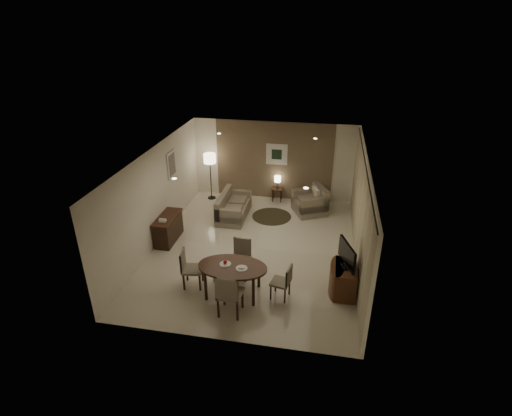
% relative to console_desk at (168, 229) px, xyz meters
% --- Properties ---
extents(room_shell, '(5.50, 7.00, 2.70)m').
position_rel_console_desk_xyz_m(room_shell, '(2.49, 0.40, 0.98)').
color(room_shell, beige).
rests_on(room_shell, ground).
extents(taupe_accent, '(3.96, 0.03, 2.70)m').
position_rel_console_desk_xyz_m(taupe_accent, '(2.49, 3.48, 0.98)').
color(taupe_accent, '#736348').
rests_on(taupe_accent, wall_back).
extents(curtain_wall, '(0.08, 6.70, 2.58)m').
position_rel_console_desk_xyz_m(curtain_wall, '(5.17, 0.00, 0.95)').
color(curtain_wall, beige).
rests_on(curtain_wall, wall_right).
extents(curtain_rod, '(0.03, 6.80, 0.03)m').
position_rel_console_desk_xyz_m(curtain_rod, '(5.17, 0.00, 2.27)').
color(curtain_rod, black).
rests_on(curtain_rod, wall_right).
extents(art_back_frame, '(0.72, 0.03, 0.72)m').
position_rel_console_desk_xyz_m(art_back_frame, '(2.59, 3.46, 1.23)').
color(art_back_frame, silver).
rests_on(art_back_frame, wall_back).
extents(art_back_canvas, '(0.34, 0.01, 0.34)m').
position_rel_console_desk_xyz_m(art_back_canvas, '(2.59, 3.44, 1.23)').
color(art_back_canvas, black).
rests_on(art_back_canvas, wall_back).
extents(art_left_frame, '(0.03, 0.60, 0.80)m').
position_rel_console_desk_xyz_m(art_left_frame, '(-0.23, 1.20, 1.48)').
color(art_left_frame, silver).
rests_on(art_left_frame, wall_left).
extents(art_left_canvas, '(0.01, 0.46, 0.64)m').
position_rel_console_desk_xyz_m(art_left_canvas, '(-0.21, 1.20, 1.48)').
color(art_left_canvas, gray).
rests_on(art_left_canvas, wall_left).
extents(downlight_nl, '(0.10, 0.10, 0.01)m').
position_rel_console_desk_xyz_m(downlight_nl, '(1.09, -1.80, 2.31)').
color(downlight_nl, white).
rests_on(downlight_nl, ceiling).
extents(downlight_nr, '(0.10, 0.10, 0.01)m').
position_rel_console_desk_xyz_m(downlight_nr, '(3.89, -1.80, 2.31)').
color(downlight_nr, white).
rests_on(downlight_nr, ceiling).
extents(downlight_fl, '(0.10, 0.10, 0.01)m').
position_rel_console_desk_xyz_m(downlight_fl, '(1.09, 1.80, 2.31)').
color(downlight_fl, white).
rests_on(downlight_fl, ceiling).
extents(downlight_fr, '(0.10, 0.10, 0.01)m').
position_rel_console_desk_xyz_m(downlight_fr, '(3.89, 1.80, 2.31)').
color(downlight_fr, white).
rests_on(downlight_fr, ceiling).
extents(console_desk, '(0.48, 1.20, 0.75)m').
position_rel_console_desk_xyz_m(console_desk, '(0.00, 0.00, 0.00)').
color(console_desk, '#412414').
rests_on(console_desk, floor).
extents(telephone, '(0.20, 0.14, 0.09)m').
position_rel_console_desk_xyz_m(telephone, '(0.00, -0.30, 0.43)').
color(telephone, white).
rests_on(telephone, console_desk).
extents(tv_cabinet, '(0.48, 0.90, 0.70)m').
position_rel_console_desk_xyz_m(tv_cabinet, '(4.89, -1.50, -0.03)').
color(tv_cabinet, '#5E2D1C').
rests_on(tv_cabinet, floor).
extents(flat_tv, '(0.36, 0.85, 0.60)m').
position_rel_console_desk_xyz_m(flat_tv, '(4.87, -1.50, 0.65)').
color(flat_tv, black).
rests_on(flat_tv, tv_cabinet).
extents(dining_table, '(1.58, 0.99, 0.74)m').
position_rel_console_desk_xyz_m(dining_table, '(2.37, -2.01, -0.00)').
color(dining_table, '#412414').
rests_on(dining_table, floor).
extents(chair_near, '(0.53, 0.53, 1.04)m').
position_rel_console_desk_xyz_m(chair_near, '(2.47, -2.67, 0.15)').
color(chair_near, gray).
rests_on(chair_near, floor).
extents(chair_far, '(0.50, 0.50, 0.95)m').
position_rel_console_desk_xyz_m(chair_far, '(2.38, -1.32, 0.10)').
color(chair_far, gray).
rests_on(chair_far, floor).
extents(chair_left, '(0.52, 0.52, 0.94)m').
position_rel_console_desk_xyz_m(chair_left, '(1.37, -1.90, 0.09)').
color(chair_left, gray).
rests_on(chair_left, floor).
extents(chair_right, '(0.48, 0.48, 0.84)m').
position_rel_console_desk_xyz_m(chair_right, '(3.45, -1.95, 0.04)').
color(chair_right, gray).
rests_on(chair_right, floor).
extents(plate_a, '(0.26, 0.26, 0.02)m').
position_rel_console_desk_xyz_m(plate_a, '(2.19, -1.96, 0.37)').
color(plate_a, white).
rests_on(plate_a, dining_table).
extents(plate_b, '(0.26, 0.26, 0.02)m').
position_rel_console_desk_xyz_m(plate_b, '(2.59, -2.06, 0.37)').
color(plate_b, white).
rests_on(plate_b, dining_table).
extents(fruit_apple, '(0.09, 0.09, 0.09)m').
position_rel_console_desk_xyz_m(fruit_apple, '(2.19, -1.96, 0.43)').
color(fruit_apple, '#AD1513').
rests_on(fruit_apple, plate_a).
extents(napkin, '(0.12, 0.08, 0.03)m').
position_rel_console_desk_xyz_m(napkin, '(2.59, -2.06, 0.40)').
color(napkin, white).
rests_on(napkin, plate_b).
extents(round_rug, '(1.25, 1.25, 0.01)m').
position_rel_console_desk_xyz_m(round_rug, '(2.67, 2.00, -0.37)').
color(round_rug, '#3A3420').
rests_on(round_rug, floor).
extents(sofa, '(1.65, 0.83, 0.78)m').
position_rel_console_desk_xyz_m(sofa, '(1.48, 1.77, 0.01)').
color(sofa, gray).
rests_on(sofa, floor).
extents(armchair, '(1.25, 1.28, 0.87)m').
position_rel_console_desk_xyz_m(armchair, '(3.82, 2.51, 0.06)').
color(armchair, gray).
rests_on(armchair, floor).
extents(side_table, '(0.35, 0.35, 0.45)m').
position_rel_console_desk_xyz_m(side_table, '(2.67, 3.25, -0.15)').
color(side_table, black).
rests_on(side_table, floor).
extents(table_lamp, '(0.22, 0.22, 0.50)m').
position_rel_console_desk_xyz_m(table_lamp, '(2.67, 3.25, 0.32)').
color(table_lamp, '#FFEAC1').
rests_on(table_lamp, side_table).
extents(floor_lamp, '(0.41, 0.41, 1.62)m').
position_rel_console_desk_xyz_m(floor_lamp, '(0.38, 3.01, 0.44)').
color(floor_lamp, '#FFE5B7').
rests_on(floor_lamp, floor).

